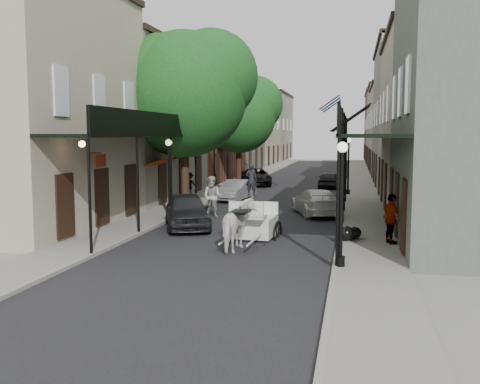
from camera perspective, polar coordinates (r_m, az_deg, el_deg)
The scene contains 24 objects.
ground at distance 18.92m, azimuth -1.81°, elevation -6.19°, with size 140.00×140.00×0.00m, color gray.
road at distance 38.42m, azimuth 5.33°, elevation 0.08°, with size 8.00×90.00×0.01m, color black.
sidewalk_left at distance 39.30m, azimuth -1.93°, elevation 0.32°, with size 2.20×90.00×0.12m, color gray.
sidewalk_right at distance 38.16m, azimuth 12.81°, elevation -0.01°, with size 2.20×90.00×0.12m, color gray.
building_row_left at distance 49.70m, azimuth -3.22°, elevation 7.51°, with size 5.00×80.00×10.50m, color #A89F86.
building_row_right at distance 48.14m, azimuth 17.12°, elevation 7.30°, with size 5.00×80.00×10.50m, color gray.
gallery_left at distance 26.58m, azimuth -8.33°, elevation 6.10°, with size 2.20×18.05×4.88m.
gallery_right at distance 24.93m, azimuth 12.92°, elevation 6.02°, with size 2.20×18.05×4.88m.
tree_near at distance 29.52m, azimuth -5.11°, elevation 10.87°, with size 7.31×6.80×9.63m.
tree_far at distance 43.05m, azimuth 0.38°, elevation 8.52°, with size 6.45×6.00×8.61m.
lamppost_right_near at distance 16.07m, azimuth 10.76°, elevation -1.07°, with size 0.32×0.32×3.71m.
lamppost_left at distance 25.50m, azimuth -7.57°, elevation 1.61°, with size 0.32×0.32×3.71m.
lamppost_right_far at distance 36.00m, azimuth 11.49°, elevation 2.84°, with size 0.32×0.32×3.71m.
horse at distance 18.69m, azimuth -0.06°, elevation -3.56°, with size 0.96×2.11×1.78m, color silver.
carriage at distance 21.31m, azimuth 1.84°, elevation -1.64°, with size 1.93×2.69×2.98m.
pedestrian_walking at distance 26.18m, azimuth -2.95°, elevation -0.51°, with size 0.98×0.77×2.02m, color #B0B0A6.
pedestrian_sidewalk_left at distance 33.55m, azimuth -5.43°, elevation 0.75°, with size 1.02×0.58×1.57m, color gray.
pedestrian_sidewalk_right at distance 19.94m, azimuth 15.84°, elevation -2.78°, with size 1.06×0.44×1.82m, color gray.
car_left_near at distance 23.28m, azimuth -5.69°, elevation -1.99°, with size 1.79×4.45×1.52m, color black.
car_left_mid at distance 32.89m, azimuth -0.39°, elevation 0.20°, with size 1.35×3.87×1.28m, color gray.
car_left_far at distance 42.77m, azimuth 1.68°, elevation 1.63°, with size 2.27×4.93×1.37m, color black.
car_right_near at distance 27.22m, azimuth 8.07°, elevation -1.07°, with size 1.83×4.51×1.31m, color silver.
car_right_far at distance 41.24m, azimuth 9.43°, elevation 1.31°, with size 1.50×3.72×1.27m, color black.
trash_bags at distance 20.43m, azimuth 11.54°, elevation -4.31°, with size 0.90×1.05×0.55m.
Camera 1 is at (4.43, -17.95, 4.03)m, focal length 40.00 mm.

